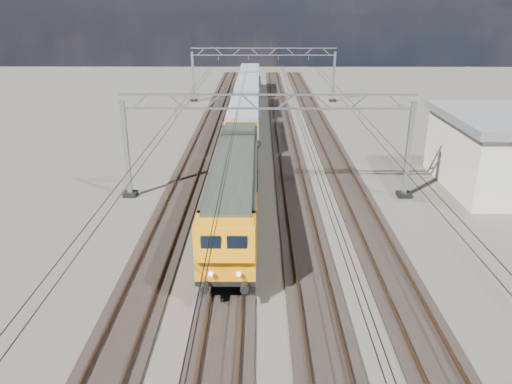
{
  "coord_description": "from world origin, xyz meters",
  "views": [
    {
      "loc": [
        -0.53,
        -28.35,
        12.56
      ],
      "look_at": [
        -0.72,
        -1.52,
        2.4
      ],
      "focal_mm": 35.0,
      "sensor_mm": 36.0,
      "label": 1
    }
  ],
  "objects_px": {
    "hopper_wagon_lead": "(244,120)",
    "hopper_wagon_third": "(250,78)",
    "catenary_gantry_mid": "(267,142)",
    "hopper_wagon_mid": "(247,94)",
    "catenary_gantry_far": "(263,72)",
    "locomotive": "(235,182)"
  },
  "relations": [
    {
      "from": "catenary_gantry_mid",
      "to": "hopper_wagon_mid",
      "type": "bearing_deg",
      "value": 94.03
    },
    {
      "from": "locomotive",
      "to": "hopper_wagon_lead",
      "type": "xyz_separation_m",
      "value": [
        -0.0,
        17.7,
        -0.09
      ]
    },
    {
      "from": "hopper_wagon_lead",
      "to": "catenary_gantry_mid",
      "type": "bearing_deg",
      "value": -81.97
    },
    {
      "from": "hopper_wagon_lead",
      "to": "catenary_gantry_far",
      "type": "bearing_deg",
      "value": 84.76
    },
    {
      "from": "catenary_gantry_mid",
      "to": "catenary_gantry_far",
      "type": "bearing_deg",
      "value": 90.0
    },
    {
      "from": "catenary_gantry_mid",
      "to": "catenary_gantry_far",
      "type": "relative_size",
      "value": 1.0
    },
    {
      "from": "hopper_wagon_mid",
      "to": "hopper_wagon_third",
      "type": "height_order",
      "value": "same"
    },
    {
      "from": "hopper_wagon_lead",
      "to": "locomotive",
      "type": "bearing_deg",
      "value": -90.0
    },
    {
      "from": "locomotive",
      "to": "hopper_wagon_mid",
      "type": "height_order",
      "value": "locomotive"
    },
    {
      "from": "hopper_wagon_mid",
      "to": "hopper_wagon_third",
      "type": "distance_m",
      "value": 14.2
    },
    {
      "from": "catenary_gantry_mid",
      "to": "hopper_wagon_lead",
      "type": "xyz_separation_m",
      "value": [
        -2.0,
        14.18,
        -1.67
      ]
    },
    {
      "from": "catenary_gantry_far",
      "to": "hopper_wagon_lead",
      "type": "relative_size",
      "value": 1.53
    },
    {
      "from": "catenary_gantry_mid",
      "to": "hopper_wagon_mid",
      "type": "height_order",
      "value": "catenary_gantry_mid"
    },
    {
      "from": "locomotive",
      "to": "catenary_gantry_mid",
      "type": "bearing_deg",
      "value": 60.34
    },
    {
      "from": "catenary_gantry_far",
      "to": "hopper_wagon_third",
      "type": "relative_size",
      "value": 1.53
    },
    {
      "from": "hopper_wagon_lead",
      "to": "hopper_wagon_third",
      "type": "xyz_separation_m",
      "value": [
        0.0,
        28.4,
        0.0
      ]
    },
    {
      "from": "hopper_wagon_lead",
      "to": "hopper_wagon_third",
      "type": "height_order",
      "value": "same"
    },
    {
      "from": "hopper_wagon_lead",
      "to": "hopper_wagon_mid",
      "type": "xyz_separation_m",
      "value": [
        0.0,
        14.2,
        0.0
      ]
    },
    {
      "from": "catenary_gantry_mid",
      "to": "catenary_gantry_far",
      "type": "xyz_separation_m",
      "value": [
        0.0,
        36.0,
        0.0
      ]
    },
    {
      "from": "hopper_wagon_mid",
      "to": "locomotive",
      "type": "bearing_deg",
      "value": -90.0
    },
    {
      "from": "locomotive",
      "to": "hopper_wagon_third",
      "type": "bearing_deg",
      "value": 90.0
    },
    {
      "from": "catenary_gantry_far",
      "to": "locomotive",
      "type": "distance_m",
      "value": 39.59
    }
  ]
}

